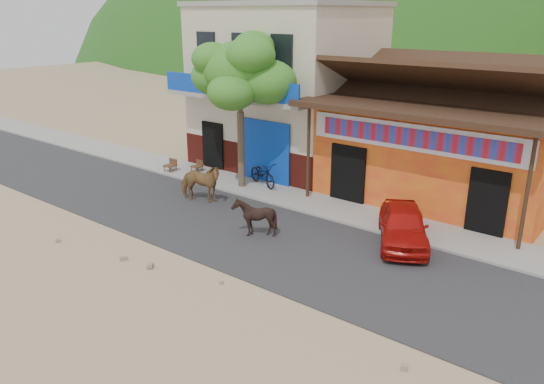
# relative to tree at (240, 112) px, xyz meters

# --- Properties ---
(ground) EXTENTS (120.00, 120.00, 0.00)m
(ground) POSITION_rel_tree_xyz_m (4.60, -5.80, -3.12)
(ground) COLOR #9E825B
(ground) RESTS_ON ground
(road) EXTENTS (60.00, 5.00, 0.04)m
(road) POSITION_rel_tree_xyz_m (4.60, -3.30, -3.10)
(road) COLOR #28282B
(road) RESTS_ON ground
(sidewalk) EXTENTS (60.00, 2.00, 0.12)m
(sidewalk) POSITION_rel_tree_xyz_m (4.60, 0.20, -3.06)
(sidewalk) COLOR gray
(sidewalk) RESTS_ON ground
(dance_club) EXTENTS (8.00, 6.00, 3.60)m
(dance_club) POSITION_rel_tree_xyz_m (6.60, 4.20, -1.32)
(dance_club) COLOR orange
(dance_club) RESTS_ON ground
(cafe_building) EXTENTS (7.00, 6.00, 7.00)m
(cafe_building) POSITION_rel_tree_xyz_m (-0.90, 4.20, 0.38)
(cafe_building) COLOR beige
(cafe_building) RESTS_ON ground
(tree) EXTENTS (3.00, 3.00, 6.00)m
(tree) POSITION_rel_tree_xyz_m (0.00, 0.00, 0.00)
(tree) COLOR #2D721E
(tree) RESTS_ON sidewalk
(cow_tan) EXTENTS (1.89, 1.35, 1.46)m
(cow_tan) POSITION_rel_tree_xyz_m (-0.12, -2.18, -2.35)
(cow_tan) COLOR olive
(cow_tan) RESTS_ON road
(cow_dark) EXTENTS (1.23, 1.12, 1.24)m
(cow_dark) POSITION_rel_tree_xyz_m (3.50, -3.35, -2.46)
(cow_dark) COLOR black
(cow_dark) RESTS_ON road
(red_car) EXTENTS (2.91, 3.71, 1.18)m
(red_car) POSITION_rel_tree_xyz_m (7.44, -1.00, -2.49)
(red_car) COLOR #B4110C
(red_car) RESTS_ON road
(scooter) EXTENTS (1.94, 1.23, 0.96)m
(scooter) POSITION_rel_tree_xyz_m (0.60, 0.61, -2.52)
(scooter) COLOR black
(scooter) RESTS_ON sidewalk
(cafe_chair_left) EXTENTS (0.45, 0.45, 0.90)m
(cafe_chair_left) POSITION_rel_tree_xyz_m (-2.93, 0.32, -2.55)
(cafe_chair_left) COLOR #492C18
(cafe_chair_left) RESTS_ON sidewalk
(cafe_chair_right) EXTENTS (0.46, 0.46, 0.98)m
(cafe_chair_right) POSITION_rel_tree_xyz_m (-3.88, -0.38, -2.51)
(cafe_chair_right) COLOR #463117
(cafe_chair_right) RESTS_ON sidewalk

